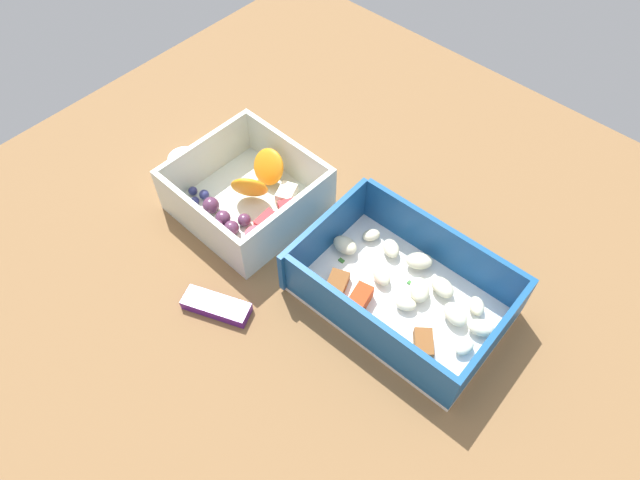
% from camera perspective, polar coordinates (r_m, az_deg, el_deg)
% --- Properties ---
extents(table_surface, '(0.80, 0.80, 0.02)m').
position_cam_1_polar(table_surface, '(0.65, -0.85, -0.75)').
color(table_surface, brown).
rests_on(table_surface, ground).
extents(pasta_container, '(0.21, 0.14, 0.06)m').
position_cam_1_polar(pasta_container, '(0.59, 8.26, -4.92)').
color(pasta_container, white).
rests_on(pasta_container, table_surface).
extents(fruit_bowl, '(0.15, 0.14, 0.06)m').
position_cam_1_polar(fruit_bowl, '(0.66, -7.10, 4.35)').
color(fruit_bowl, silver).
rests_on(fruit_bowl, table_surface).
extents(candy_bar, '(0.07, 0.05, 0.01)m').
position_cam_1_polar(candy_bar, '(0.60, -10.27, -6.50)').
color(candy_bar, '#51197A').
rests_on(candy_bar, table_surface).
extents(paper_cup_liner, '(0.04, 0.04, 0.02)m').
position_cam_1_polar(paper_cup_liner, '(0.73, -13.35, 7.59)').
color(paper_cup_liner, white).
rests_on(paper_cup_liner, table_surface).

